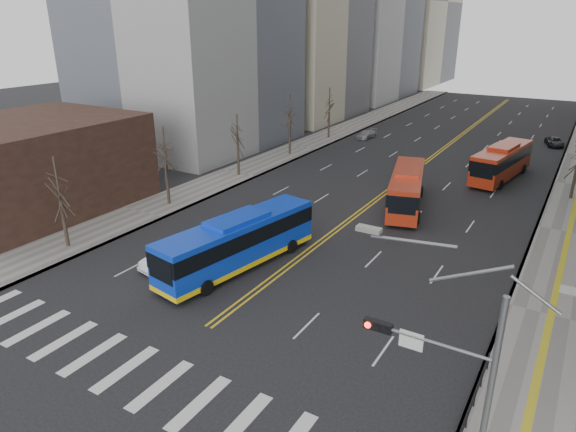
% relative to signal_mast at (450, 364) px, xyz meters
% --- Properties ---
extents(ground, '(220.00, 220.00, 0.00)m').
position_rel_signal_mast_xyz_m(ground, '(-13.77, -2.00, -4.86)').
color(ground, black).
extents(sidewalk_left, '(5.00, 130.00, 0.15)m').
position_rel_signal_mast_xyz_m(sidewalk_left, '(-30.27, 43.00, -4.78)').
color(sidewalk_left, slate).
rests_on(sidewalk_left, ground).
extents(crosswalk, '(26.70, 4.00, 0.01)m').
position_rel_signal_mast_xyz_m(crosswalk, '(-13.77, -2.00, -4.85)').
color(crosswalk, silver).
rests_on(crosswalk, ground).
extents(centerline, '(0.55, 100.00, 0.01)m').
position_rel_signal_mast_xyz_m(centerline, '(-13.77, 53.00, -4.85)').
color(centerline, gold).
rests_on(centerline, ground).
extents(storefront, '(14.00, 18.00, 8.00)m').
position_rel_signal_mast_xyz_m(storefront, '(-39.77, 9.97, -0.85)').
color(storefront, '#2F1F17').
rests_on(storefront, ground).
extents(signal_mast, '(5.37, 0.37, 9.39)m').
position_rel_signal_mast_xyz_m(signal_mast, '(0.00, 0.00, 0.00)').
color(signal_mast, slate).
rests_on(signal_mast, ground).
extents(pedestrian_railing, '(0.06, 6.06, 1.02)m').
position_rel_signal_mast_xyz_m(pedestrian_railing, '(0.53, 4.00, -4.03)').
color(pedestrian_railing, black).
rests_on(pedestrian_railing, sidewalk_right).
extents(street_trees, '(35.20, 47.20, 7.60)m').
position_rel_signal_mast_xyz_m(street_trees, '(-20.94, 32.55, 0.02)').
color(street_trees, black).
rests_on(street_trees, ground).
extents(blue_bus, '(4.94, 13.18, 3.73)m').
position_rel_signal_mast_xyz_m(blue_bus, '(-16.76, 10.09, -2.90)').
color(blue_bus, '#0E38D2').
rests_on(blue_bus, ground).
extents(red_bus_near, '(5.54, 11.78, 3.63)m').
position_rel_signal_mast_xyz_m(red_bus_near, '(-10.69, 27.67, -2.84)').
color(red_bus_near, '#A72911').
rests_on(red_bus_near, ground).
extents(red_bus_far, '(4.52, 12.08, 3.73)m').
position_rel_signal_mast_xyz_m(red_bus_far, '(-4.88, 41.61, -2.79)').
color(red_bus_far, '#A72911').
rests_on(red_bus_far, ground).
extents(car_white, '(2.28, 4.55, 1.43)m').
position_rel_signal_mast_xyz_m(car_white, '(-20.91, 7.61, -4.14)').
color(car_white, white).
rests_on(car_white, ground).
extents(car_dark_mid, '(2.76, 4.80, 1.54)m').
position_rel_signal_mast_xyz_m(car_dark_mid, '(-4.88, 43.09, -4.09)').
color(car_dark_mid, black).
rests_on(car_dark_mid, ground).
extents(car_silver, '(1.94, 4.20, 1.19)m').
position_rel_signal_mast_xyz_m(car_silver, '(-25.08, 52.88, -4.26)').
color(car_silver, gray).
rests_on(car_silver, ground).
extents(car_dark_far, '(2.96, 4.55, 1.16)m').
position_rel_signal_mast_xyz_m(car_dark_far, '(-1.27, 61.52, -4.27)').
color(car_dark_far, black).
rests_on(car_dark_far, ground).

